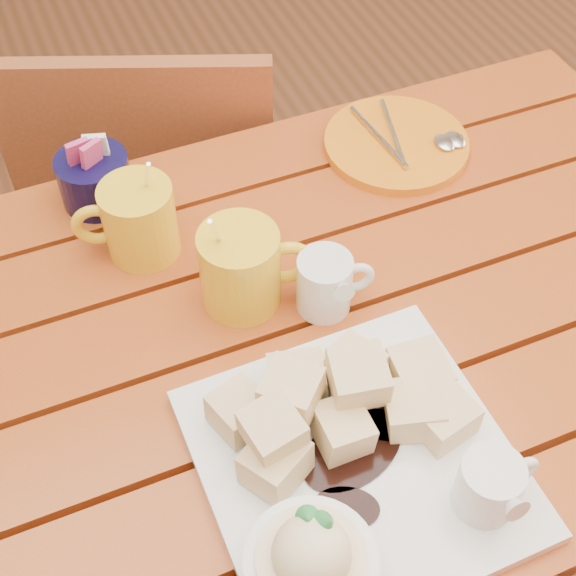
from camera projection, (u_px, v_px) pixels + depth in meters
name	position (u px, v px, depth m)	size (l,w,h in m)	color
table	(288.00, 430.00, 0.92)	(1.20, 0.79, 0.75)	maroon
dessert_plate	(347.00, 472.00, 0.73)	(0.29, 0.29, 0.12)	white
coffee_mug_left	(137.00, 220.00, 0.92)	(0.12, 0.08, 0.14)	yellow
coffee_mug_right	(243.00, 267.00, 0.87)	(0.13, 0.09, 0.15)	yellow
cream_pitcher	(326.00, 283.00, 0.87)	(0.09, 0.07, 0.07)	white
sugar_caddy	(95.00, 178.00, 0.98)	(0.09, 0.09, 0.10)	black
orange_saucer	(398.00, 143.00, 1.07)	(0.19, 0.19, 0.02)	orange
chair_far	(163.00, 207.00, 1.40)	(0.51, 0.51, 0.83)	brown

